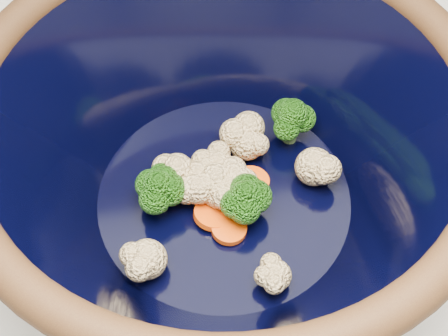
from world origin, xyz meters
The scene contains 2 objects.
mixing_bowl centered at (-0.07, 0.03, 1.00)m, with size 0.50×0.50×0.18m.
vegetable_pile centered at (-0.07, 0.03, 0.96)m, with size 0.19×0.18×0.05m.
Camera 1 is at (-0.12, -0.26, 1.40)m, focal length 50.00 mm.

